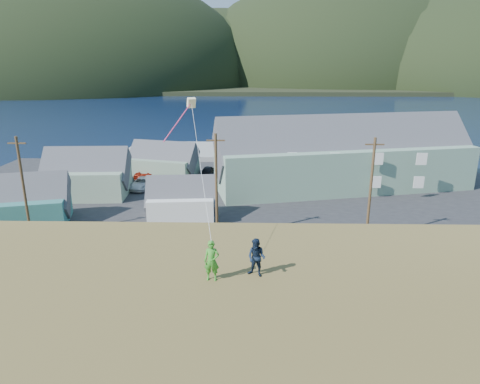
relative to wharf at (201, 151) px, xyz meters
The scene contains 16 objects.
ground 40.45m from the wharf, 81.47° to the right, with size 900.00×900.00×0.00m, color #0A1638.
grass_strip 42.43m from the wharf, 81.87° to the right, with size 110.00×8.00×0.10m, color #4C3D19.
waterfront_lot 23.77m from the wharf, 75.38° to the right, with size 72.00×36.00×0.12m, color #28282B.
wharf is the anchor object (origin of this frame).
far_shore 290.06m from the wharf, 88.81° to the left, with size 900.00×320.00×2.00m, color black.
far_hills 242.97m from the wharf, 80.14° to the left, with size 760.00×265.00×143.00m.
lodge 29.69m from the wharf, 45.87° to the right, with size 33.49×15.90×11.36m.
shed_teal 37.49m from the wharf, 110.94° to the right, with size 9.18×7.38×6.33m.
shed_palegreen_near 27.76m from the wharf, 113.15° to the right, with size 10.26×6.81×7.22m.
shed_white 33.32m from the wharf, 87.07° to the right, with size 7.38×5.22×5.57m.
shed_palegreen_far 17.24m from the wharf, 101.43° to the right, with size 10.38×7.50×6.27m.
utility_poles 39.02m from the wharf, 83.31° to the right, with size 30.88×0.24×9.74m.
parked_cars 19.32m from the wharf, 99.28° to the right, with size 22.90×12.68×1.57m.
kite_flyer_green 59.84m from the wharf, 83.10° to the right, with size 0.62×0.41×1.70m, color #368D26.
kite_flyer_navy 59.69m from the wharf, 81.32° to the right, with size 0.79×0.61×1.62m, color #131F34.
kite_rig 51.96m from the wharf, 84.05° to the right, with size 1.57×4.89×10.41m.
Camera 1 is at (2.63, -34.44, 15.68)m, focal length 32.00 mm.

